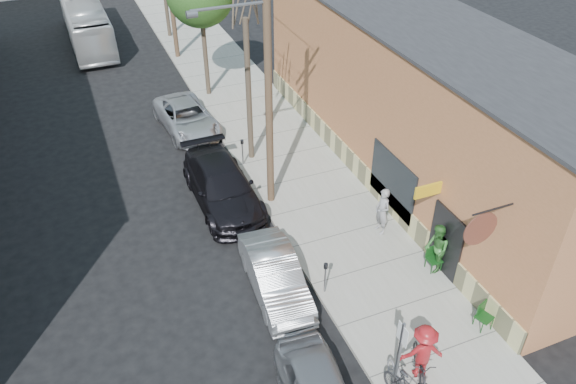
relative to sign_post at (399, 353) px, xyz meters
name	(u,v)px	position (x,y,z in m)	size (l,w,h in m)	color
ground	(257,304)	(-2.35, 4.64, -1.83)	(120.00, 120.00, 0.00)	black
sidewalk	(262,126)	(1.90, 15.64, -1.76)	(4.50, 58.00, 0.15)	#9C9B90
cafe_building	(419,102)	(6.64, 9.63, 1.47)	(6.60, 20.20, 6.61)	#AD6940
sign_post	(399,353)	(0.00, 0.00, 0.00)	(0.07, 0.45, 2.80)	slate
parking_meter_near	(325,273)	(-0.10, 4.18, -0.85)	(0.14, 0.14, 1.24)	slate
parking_meter_far	(242,148)	(-0.10, 12.62, -0.85)	(0.14, 0.14, 1.24)	slate
utility_pole_near	(267,80)	(0.04, 9.68, 3.58)	(3.57, 0.28, 10.00)	#503A28
tree_bare	(249,92)	(0.45, 13.07, 1.51)	(0.24, 0.24, 6.38)	#44392C
patio_chair_a	(434,260)	(3.84, 3.71, -1.24)	(0.50, 0.50, 0.88)	#103A13
patio_chair_b	(484,317)	(3.78, 0.94, -1.24)	(0.50, 0.50, 0.88)	#103A13
patron_grey	(382,211)	(3.19, 6.21, -0.73)	(0.69, 0.46, 1.90)	gray
patron_green	(436,249)	(3.85, 3.72, -0.75)	(0.91, 0.71, 1.87)	#306D2B
cyclist	(423,352)	(1.00, 0.24, -0.74)	(1.22, 0.70, 1.89)	maroon
cyclist_bike	(420,363)	(1.00, 0.24, -1.24)	(0.59, 1.68, 0.88)	black
parked_bike_b	(401,383)	(0.14, -0.14, -1.21)	(0.63, 1.79, 0.94)	slate
car_1	(275,276)	(-1.55, 4.96, -1.12)	(1.50, 4.31, 1.42)	#B5B8BD
car_2	(222,186)	(-1.71, 10.41, -1.02)	(2.28, 5.60, 1.63)	black
car_3	(187,118)	(-1.55, 16.85, -1.15)	(2.27, 4.92, 1.37)	silver
bus	(86,22)	(-4.69, 30.72, -0.43)	(2.35, 10.04, 2.80)	white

